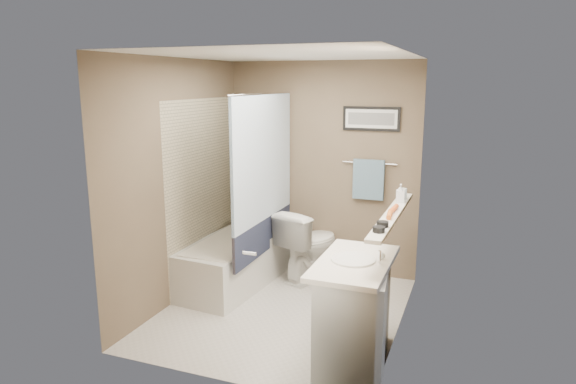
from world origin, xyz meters
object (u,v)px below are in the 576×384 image
at_px(bathtub, 234,262).
at_px(soap_bottle, 400,193).
at_px(hair_brush_front, 390,214).
at_px(hair_brush_back, 394,209).
at_px(candle_bowl_near, 379,229).
at_px(vanity, 354,314).
at_px(toilet, 309,244).
at_px(candle_bowl_far, 383,224).
at_px(glass_jar, 402,194).

relative_size(bathtub, soap_bottle, 9.12).
distance_m(hair_brush_front, hair_brush_back, 0.19).
bearing_deg(hair_brush_back, candle_bowl_near, -90.00).
bearing_deg(soap_bottle, hair_brush_back, -90.00).
relative_size(hair_brush_front, soap_bottle, 1.34).
bearing_deg(vanity, hair_brush_front, 55.58).
height_order(hair_brush_front, hair_brush_back, same).
height_order(toilet, candle_bowl_near, candle_bowl_near).
distance_m(bathtub, hair_brush_front, 2.13).
bearing_deg(hair_brush_back, hair_brush_front, -90.00).
bearing_deg(candle_bowl_far, toilet, 125.39).
distance_m(hair_brush_back, glass_jar, 0.48).
height_order(candle_bowl_near, glass_jar, glass_jar).
distance_m(candle_bowl_near, hair_brush_front, 0.45).
height_order(toilet, glass_jar, glass_jar).
relative_size(toilet, soap_bottle, 4.85).
bearing_deg(hair_brush_front, glass_jar, 90.00).
relative_size(bathtub, candle_bowl_far, 16.67).
distance_m(candle_bowl_far, soap_bottle, 0.85).
xyz_separation_m(vanity, hair_brush_front, (0.19, 0.35, 0.74)).
distance_m(toilet, hair_brush_front, 1.77).
distance_m(hair_brush_back, soap_bottle, 0.36).
xyz_separation_m(toilet, candle_bowl_far, (1.07, -1.51, 0.74)).
height_order(candle_bowl_near, hair_brush_back, hair_brush_back).
bearing_deg(bathtub, hair_brush_front, -17.73).
height_order(hair_brush_front, soap_bottle, soap_bottle).
bearing_deg(bathtub, soap_bottle, -1.38).
xyz_separation_m(vanity, candle_bowl_far, (0.19, 0.05, 0.73)).
xyz_separation_m(bathtub, toilet, (0.71, 0.46, 0.15)).
bearing_deg(hair_brush_front, candle_bowl_near, -90.00).
bearing_deg(hair_brush_back, candle_bowl_far, -90.00).
xyz_separation_m(vanity, glass_jar, (0.19, 1.02, 0.77)).
distance_m(toilet, vanity, 1.79).
bearing_deg(hair_brush_back, vanity, -108.97).
relative_size(bathtub, vanity, 1.67).
bearing_deg(glass_jar, vanity, -100.27).
xyz_separation_m(bathtub, soap_bottle, (1.79, -0.20, 0.95)).
distance_m(bathtub, candle_bowl_near, 2.33).
bearing_deg(candle_bowl_near, soap_bottle, 90.00).
relative_size(candle_bowl_near, glass_jar, 0.90).
relative_size(bathtub, glass_jar, 15.00).
height_order(toilet, hair_brush_back, hair_brush_back).
bearing_deg(candle_bowl_near, toilet, 122.90).
distance_m(candle_bowl_near, soap_bottle, 1.00).
height_order(hair_brush_back, soap_bottle, soap_bottle).
bearing_deg(bathtub, glass_jar, 2.58).
height_order(hair_brush_front, glass_jar, glass_jar).
bearing_deg(glass_jar, hair_brush_front, -90.00).
distance_m(vanity, glass_jar, 1.29).
bearing_deg(hair_brush_back, toilet, 136.49).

